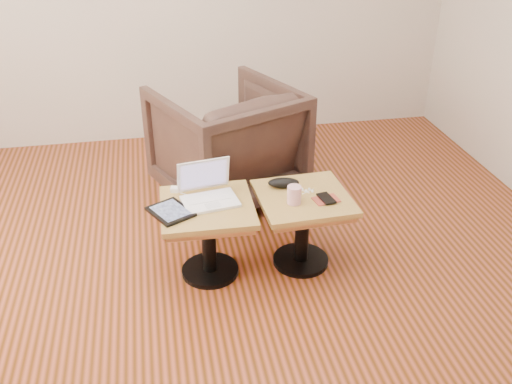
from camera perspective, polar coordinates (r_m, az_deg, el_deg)
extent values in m
cube|color=#4D260A|center=(3.11, -3.98, -10.83)|extent=(4.50, 4.50, 0.01)
cylinder|color=black|center=(3.30, -4.60, -7.80)|extent=(0.32, 0.32, 0.03)
cylinder|color=black|center=(3.18, -4.75, -4.80)|extent=(0.08, 0.08, 0.39)
cube|color=#A76B39|center=(3.08, -4.88, -2.07)|extent=(0.47, 0.47, 0.04)
cube|color=brown|center=(3.06, -4.91, -1.53)|extent=(0.51, 0.51, 0.03)
cylinder|color=black|center=(3.38, 4.49, -6.79)|extent=(0.32, 0.32, 0.03)
cylinder|color=black|center=(3.26, 4.63, -3.82)|extent=(0.08, 0.08, 0.39)
cube|color=#A76B39|center=(3.16, 4.75, -1.14)|extent=(0.48, 0.48, 0.04)
cube|color=brown|center=(3.15, 4.78, -0.61)|extent=(0.52, 0.52, 0.03)
cube|color=white|center=(3.07, -4.61, -0.94)|extent=(0.32, 0.25, 0.02)
cube|color=silver|center=(3.09, -4.77, -0.53)|extent=(0.25, 0.13, 0.00)
cube|color=silver|center=(3.02, -4.32, -1.32)|extent=(0.09, 0.06, 0.00)
cube|color=white|center=(3.12, -5.29, 1.75)|extent=(0.29, 0.09, 0.19)
cube|color=maroon|center=(3.12, -5.29, 1.75)|extent=(0.26, 0.07, 0.16)
cube|color=black|center=(3.00, -8.55, -1.96)|extent=(0.27, 0.29, 0.02)
cube|color=#191E38|center=(3.00, -8.56, -1.82)|extent=(0.22, 0.24, 0.00)
cube|color=white|center=(3.20, -8.17, 0.26)|extent=(0.05, 0.05, 0.02)
ellipsoid|color=black|center=(3.20, 2.78, 0.93)|extent=(0.19, 0.10, 0.06)
cylinder|color=#C6516C|center=(3.04, 3.84, -0.29)|extent=(0.09, 0.09, 0.10)
sphere|color=white|center=(3.17, 5.04, 0.11)|extent=(0.02, 0.02, 0.02)
sphere|color=white|center=(3.19, 5.34, 0.30)|extent=(0.02, 0.02, 0.02)
sphere|color=white|center=(3.19, 4.64, 0.28)|extent=(0.02, 0.02, 0.02)
sphere|color=white|center=(3.17, 5.67, 0.07)|extent=(0.02, 0.02, 0.02)
cylinder|color=white|center=(3.17, 5.03, 0.02)|extent=(0.08, 0.05, 0.00)
cube|color=maroon|center=(3.11, 7.03, -0.76)|extent=(0.15, 0.12, 0.01)
cube|color=black|center=(3.10, 7.04, -0.63)|extent=(0.08, 0.13, 0.01)
imported|color=#311F1D|center=(3.89, -2.95, 4.94)|extent=(1.12, 1.13, 0.79)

